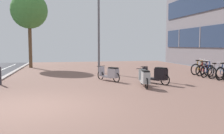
{
  "coord_description": "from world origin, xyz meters",
  "views": [
    {
      "loc": [
        0.68,
        -7.34,
        1.81
      ],
      "look_at": [
        2.3,
        0.25,
        1.12
      ],
      "focal_mm": 39.14,
      "sensor_mm": 36.0,
      "label": 1
    }
  ],
  "objects_px": {
    "bicycle_rack_04": "(216,72)",
    "bicycle_rack_07": "(199,69)",
    "scooter_far": "(157,75)",
    "bollard_far": "(0,76)",
    "lamp_post": "(99,26)",
    "street_tree": "(29,11)",
    "scooter_mid": "(145,78)",
    "bicycle_rack_06": "(204,70)",
    "bicycle_rack_03": "(224,73)",
    "scooter_near": "(110,74)",
    "bicycle_rack_05": "(208,71)"
  },
  "relations": [
    {
      "from": "scooter_far",
      "to": "bollard_far",
      "type": "distance_m",
      "value": 7.31
    },
    {
      "from": "bicycle_rack_05",
      "to": "lamp_post",
      "type": "distance_m",
      "value": 7.33
    },
    {
      "from": "street_tree",
      "to": "scooter_mid",
      "type": "bearing_deg",
      "value": -61.62
    },
    {
      "from": "scooter_near",
      "to": "scooter_mid",
      "type": "xyz_separation_m",
      "value": [
        1.09,
        -2.11,
        0.02
      ]
    },
    {
      "from": "bicycle_rack_05",
      "to": "scooter_near",
      "type": "xyz_separation_m",
      "value": [
        -5.8,
        -0.43,
        0.04
      ]
    },
    {
      "from": "bicycle_rack_04",
      "to": "scooter_near",
      "type": "distance_m",
      "value": 5.94
    },
    {
      "from": "bicycle_rack_04",
      "to": "bollard_far",
      "type": "relative_size",
      "value": 1.51
    },
    {
      "from": "street_tree",
      "to": "bollard_far",
      "type": "distance_m",
      "value": 9.93
    },
    {
      "from": "street_tree",
      "to": "bicycle_rack_05",
      "type": "bearing_deg",
      "value": -38.5
    },
    {
      "from": "scooter_mid",
      "to": "bicycle_rack_06",
      "type": "bearing_deg",
      "value": 32.79
    },
    {
      "from": "bicycle_rack_06",
      "to": "lamp_post",
      "type": "relative_size",
      "value": 0.23
    },
    {
      "from": "street_tree",
      "to": "bicycle_rack_07",
      "type": "bearing_deg",
      "value": -33.73
    },
    {
      "from": "lamp_post",
      "to": "street_tree",
      "type": "relative_size",
      "value": 0.9
    },
    {
      "from": "bollard_far",
      "to": "bicycle_rack_04",
      "type": "bearing_deg",
      "value": -0.47
    },
    {
      "from": "scooter_near",
      "to": "bollard_far",
      "type": "bearing_deg",
      "value": -179.09
    },
    {
      "from": "scooter_far",
      "to": "lamp_post",
      "type": "height_order",
      "value": "lamp_post"
    },
    {
      "from": "bicycle_rack_07",
      "to": "street_tree",
      "type": "height_order",
      "value": "street_tree"
    },
    {
      "from": "bicycle_rack_06",
      "to": "bicycle_rack_07",
      "type": "xyz_separation_m",
      "value": [
        0.06,
        0.6,
        0.01
      ]
    },
    {
      "from": "bicycle_rack_06",
      "to": "scooter_near",
      "type": "xyz_separation_m",
      "value": [
        -5.97,
        -1.03,
        0.05
      ]
    },
    {
      "from": "scooter_mid",
      "to": "bicycle_rack_07",
      "type": "bearing_deg",
      "value": 37.18
    },
    {
      "from": "bicycle_rack_05",
      "to": "bicycle_rack_03",
      "type": "bearing_deg",
      "value": -80.35
    },
    {
      "from": "bicycle_rack_04",
      "to": "lamp_post",
      "type": "relative_size",
      "value": 0.23
    },
    {
      "from": "bicycle_rack_03",
      "to": "scooter_mid",
      "type": "bearing_deg",
      "value": -164.83
    },
    {
      "from": "bicycle_rack_07",
      "to": "scooter_near",
      "type": "distance_m",
      "value": 6.25
    },
    {
      "from": "bicycle_rack_03",
      "to": "lamp_post",
      "type": "relative_size",
      "value": 0.24
    },
    {
      "from": "bicycle_rack_07",
      "to": "bollard_far",
      "type": "distance_m",
      "value": 11.38
    },
    {
      "from": "bicycle_rack_04",
      "to": "bicycle_rack_07",
      "type": "height_order",
      "value": "bicycle_rack_07"
    },
    {
      "from": "bicycle_rack_07",
      "to": "scooter_far",
      "type": "height_order",
      "value": "bicycle_rack_07"
    },
    {
      "from": "scooter_mid",
      "to": "lamp_post",
      "type": "relative_size",
      "value": 0.32
    },
    {
      "from": "bollard_far",
      "to": "scooter_near",
      "type": "bearing_deg",
      "value": 0.91
    },
    {
      "from": "lamp_post",
      "to": "scooter_near",
      "type": "bearing_deg",
      "value": -90.64
    },
    {
      "from": "bicycle_rack_06",
      "to": "scooter_far",
      "type": "bearing_deg",
      "value": -149.38
    },
    {
      "from": "scooter_mid",
      "to": "scooter_far",
      "type": "bearing_deg",
      "value": 41.25
    },
    {
      "from": "scooter_far",
      "to": "bollard_far",
      "type": "relative_size",
      "value": 1.99
    },
    {
      "from": "bicycle_rack_07",
      "to": "bicycle_rack_05",
      "type": "bearing_deg",
      "value": -100.75
    },
    {
      "from": "bicycle_rack_04",
      "to": "scooter_far",
      "type": "bearing_deg",
      "value": -163.79
    },
    {
      "from": "scooter_near",
      "to": "scooter_far",
      "type": "bearing_deg",
      "value": -33.73
    },
    {
      "from": "bicycle_rack_06",
      "to": "scooter_mid",
      "type": "bearing_deg",
      "value": -147.21
    },
    {
      "from": "bicycle_rack_06",
      "to": "bollard_far",
      "type": "xyz_separation_m",
      "value": [
        -11.19,
        -1.12,
        0.09
      ]
    },
    {
      "from": "scooter_mid",
      "to": "bollard_far",
      "type": "height_order",
      "value": "bollard_far"
    },
    {
      "from": "scooter_near",
      "to": "bicycle_rack_04",
      "type": "bearing_deg",
      "value": -1.68
    },
    {
      "from": "scooter_mid",
      "to": "bicycle_rack_05",
      "type": "bearing_deg",
      "value": 28.33
    },
    {
      "from": "bicycle_rack_05",
      "to": "lamp_post",
      "type": "xyz_separation_m",
      "value": [
        -5.75,
        3.62,
        2.73
      ]
    },
    {
      "from": "lamp_post",
      "to": "bicycle_rack_06",
      "type": "bearing_deg",
      "value": -26.97
    },
    {
      "from": "scooter_far",
      "to": "street_tree",
      "type": "bearing_deg",
      "value": 123.8
    },
    {
      "from": "bicycle_rack_05",
      "to": "bicycle_rack_04",
      "type": "bearing_deg",
      "value": -76.81
    },
    {
      "from": "lamp_post",
      "to": "bollard_far",
      "type": "xyz_separation_m",
      "value": [
        -5.27,
        -4.13,
        -2.66
      ]
    },
    {
      "from": "bicycle_rack_06",
      "to": "scooter_mid",
      "type": "height_order",
      "value": "bicycle_rack_06"
    },
    {
      "from": "bicycle_rack_04",
      "to": "lamp_post",
      "type": "xyz_separation_m",
      "value": [
        -5.9,
        4.22,
        2.75
      ]
    },
    {
      "from": "bicycle_rack_04",
      "to": "scooter_near",
      "type": "xyz_separation_m",
      "value": [
        -5.94,
        0.17,
        0.06
      ]
    }
  ]
}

